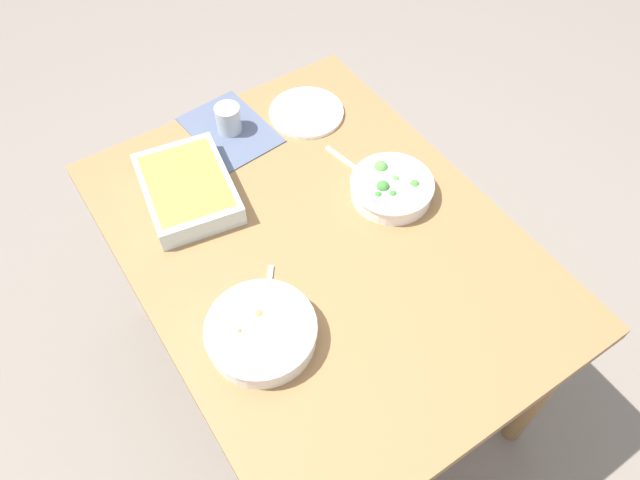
% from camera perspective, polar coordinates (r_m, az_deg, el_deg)
% --- Properties ---
extents(ground_plane, '(6.00, 6.00, 0.00)m').
position_cam_1_polar(ground_plane, '(2.15, 0.00, -11.75)').
color(ground_plane, slate).
extents(dining_table, '(1.20, 0.90, 0.74)m').
position_cam_1_polar(dining_table, '(1.58, 0.00, -1.93)').
color(dining_table, olive).
rests_on(dining_table, ground_plane).
extents(placemat, '(0.30, 0.23, 0.00)m').
position_cam_1_polar(placemat, '(1.79, -8.65, 10.25)').
color(placemat, '#4C5670').
rests_on(placemat, dining_table).
extents(stew_bowl, '(0.25, 0.25, 0.06)m').
position_cam_1_polar(stew_bowl, '(1.34, -5.60, -8.67)').
color(stew_bowl, white).
rests_on(stew_bowl, dining_table).
extents(broccoli_bowl, '(0.22, 0.22, 0.07)m').
position_cam_1_polar(broccoli_bowl, '(1.59, 6.82, 4.99)').
color(broccoli_bowl, white).
rests_on(broccoli_bowl, dining_table).
extents(baking_dish, '(0.33, 0.27, 0.06)m').
position_cam_1_polar(baking_dish, '(1.61, -12.48, 4.87)').
color(baking_dish, silver).
rests_on(baking_dish, dining_table).
extents(drink_cup, '(0.07, 0.07, 0.08)m').
position_cam_1_polar(drink_cup, '(1.76, -8.80, 11.11)').
color(drink_cup, '#B2BCC6').
rests_on(drink_cup, dining_table).
extents(side_plate, '(0.22, 0.22, 0.01)m').
position_cam_1_polar(side_plate, '(1.82, -1.29, 12.02)').
color(side_plate, white).
rests_on(side_plate, dining_table).
extents(spoon_by_stew, '(0.15, 0.12, 0.01)m').
position_cam_1_polar(spoon_by_stew, '(1.40, -5.13, -6.26)').
color(spoon_by_stew, silver).
rests_on(spoon_by_stew, dining_table).
extents(spoon_by_broccoli, '(0.18, 0.05, 0.01)m').
position_cam_1_polar(spoon_by_broccoli, '(1.66, 3.40, 6.85)').
color(spoon_by_broccoli, silver).
rests_on(spoon_by_broccoli, dining_table).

